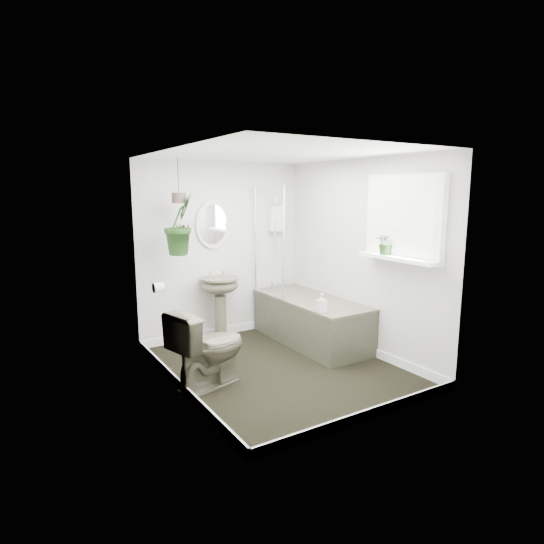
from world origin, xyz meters
TOP-DOWN VIEW (x-y plane):
  - floor at (0.00, 0.00)m, footprint 2.30×2.80m
  - ceiling at (0.00, 0.00)m, footprint 2.30×2.80m
  - wall_back at (0.00, 1.41)m, footprint 2.30×0.02m
  - wall_front at (0.00, -1.41)m, footprint 2.30×0.02m
  - wall_left at (-1.16, 0.00)m, footprint 0.02×2.80m
  - wall_right at (1.16, 0.00)m, footprint 0.02×2.80m
  - skirting at (0.00, 0.00)m, footprint 2.30×2.80m
  - bathtub at (0.80, 0.50)m, footprint 0.72×1.72m
  - bath_screen at (0.47, 0.99)m, footprint 0.04×0.72m
  - shower_box at (0.80, 1.34)m, footprint 0.20×0.10m
  - oval_mirror at (-0.14, 1.37)m, footprint 0.46×0.03m
  - wall_sconce at (-0.54, 1.36)m, footprint 0.04×0.04m
  - toilet_roll_holder at (-1.10, 0.70)m, footprint 0.11×0.11m
  - window_recess at (1.09, -0.70)m, footprint 0.08×1.00m
  - window_sill at (1.02, -0.70)m, footprint 0.18×1.00m
  - window_blinds at (1.04, -0.70)m, footprint 0.01×0.86m
  - toilet at (-0.85, -0.03)m, footprint 0.87×0.63m
  - pedestal_sink at (-0.14, 1.19)m, footprint 0.51×0.45m
  - sill_plant at (1.03, -0.52)m, footprint 0.29×0.26m
  - hanging_plant at (-0.70, 1.07)m, footprint 0.51×0.49m
  - soap_bottle at (0.51, -0.09)m, footprint 0.12×0.12m
  - hanging_pot at (-0.70, 1.07)m, footprint 0.16×0.16m

SIDE VIEW (x-z plane):
  - floor at x=0.00m, z-range -0.02..0.00m
  - skirting at x=0.00m, z-range 0.00..0.10m
  - bathtub at x=0.80m, z-range 0.00..0.58m
  - toilet at x=-0.85m, z-range 0.00..0.80m
  - pedestal_sink at x=-0.14m, z-range 0.00..0.84m
  - soap_bottle at x=0.51m, z-range 0.58..0.79m
  - toilet_roll_holder at x=-1.10m, z-range 0.84..0.96m
  - wall_back at x=0.00m, z-range 0.00..2.30m
  - wall_front at x=0.00m, z-range 0.00..2.30m
  - wall_left at x=-1.16m, z-range 0.00..2.30m
  - wall_right at x=1.16m, z-range 0.00..2.30m
  - window_sill at x=1.02m, z-range 1.21..1.25m
  - bath_screen at x=0.47m, z-range 0.58..1.98m
  - sill_plant at x=1.03m, z-range 1.25..1.52m
  - wall_sconce at x=-0.54m, z-range 1.29..1.51m
  - oval_mirror at x=-0.14m, z-range 1.19..1.81m
  - hanging_plant at x=-0.70m, z-range 1.19..1.91m
  - shower_box at x=0.80m, z-range 1.38..1.73m
  - window_recess at x=1.09m, z-range 1.20..2.10m
  - window_blinds at x=1.04m, z-range 1.27..2.03m
  - hanging_pot at x=-0.70m, z-range 1.79..1.91m
  - ceiling at x=0.00m, z-range 2.30..2.32m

